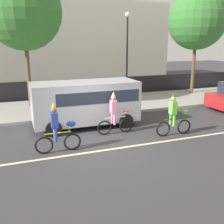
{
  "coord_description": "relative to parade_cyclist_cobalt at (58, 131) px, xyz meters",
  "views": [
    {
      "loc": [
        -2.83,
        -9.29,
        3.99
      ],
      "look_at": [
        1.07,
        1.2,
        1.0
      ],
      "focal_mm": 42.0,
      "sensor_mm": 36.0,
      "label": 1
    }
  ],
  "objects": [
    {
      "name": "parade_cyclist_pink",
      "position": [
        2.74,
        1.19,
        0.0
      ],
      "size": [
        1.72,
        0.5,
        1.92
      ],
      "color": "black",
      "rests_on": "ground"
    },
    {
      "name": "parked_van_silver",
      "position": [
        1.84,
        2.75,
        0.44
      ],
      "size": [
        5.0,
        2.22,
        2.18
      ],
      "color": "silver",
      "rests_on": "ground"
    },
    {
      "name": "fence_line",
      "position": [
        1.51,
        9.45,
        -0.14
      ],
      "size": [
        40.0,
        0.08,
        1.4
      ],
      "primitive_type": "cube",
      "color": "black",
      "rests_on": "ground"
    },
    {
      "name": "street_tree_near_lamp",
      "position": [
        11.71,
        7.73,
        4.71
      ],
      "size": [
        4.29,
        4.29,
        7.55
      ],
      "color": "brown",
      "rests_on": "sidewalk_curb"
    },
    {
      "name": "building_backdrop",
      "position": [
        -0.72,
        18.05,
        2.98
      ],
      "size": [
        28.0,
        8.0,
        7.65
      ],
      "primitive_type": "cube",
      "color": "beige",
      "rests_on": "ground"
    },
    {
      "name": "parade_cyclist_cobalt",
      "position": [
        0.0,
        0.0,
        0.0
      ],
      "size": [
        1.72,
        0.5,
        1.92
      ],
      "color": "black",
      "rests_on": "ground"
    },
    {
      "name": "parade_cyclist_lime",
      "position": [
        5.07,
        0.09,
        0.0
      ],
      "size": [
        1.72,
        0.5,
        1.92
      ],
      "color": "black",
      "rests_on": "ground"
    },
    {
      "name": "ground_plane",
      "position": [
        1.51,
        0.05,
        -0.84
      ],
      "size": [
        80.0,
        80.0,
        0.0
      ],
      "primitive_type": "plane",
      "color": "#38383A"
    },
    {
      "name": "street_tree_far_corner",
      "position": [
        -0.53,
        7.43,
        4.84
      ],
      "size": [
        4.4,
        4.4,
        7.74
      ],
      "color": "brown",
      "rests_on": "sidewalk_curb"
    },
    {
      "name": "sidewalk_curb",
      "position": [
        1.51,
        6.55,
        -0.77
      ],
      "size": [
        60.0,
        5.0,
        0.15
      ],
      "primitive_type": "cube",
      "color": "#9E9B93",
      "rests_on": "ground"
    },
    {
      "name": "street_lamp_post",
      "position": [
        6.33,
        8.27,
        3.15
      ],
      "size": [
        0.36,
        0.36,
        5.86
      ],
      "color": "black",
      "rests_on": "sidewalk_curb"
    },
    {
      "name": "road_centre_line",
      "position": [
        1.51,
        -0.45,
        -0.84
      ],
      "size": [
        36.0,
        0.14,
        0.01
      ],
      "primitive_type": "cube",
      "color": "beige",
      "rests_on": "ground"
    }
  ]
}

